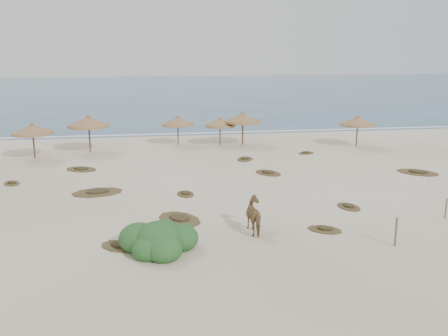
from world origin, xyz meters
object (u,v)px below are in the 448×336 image
at_px(palapa_0, 32,130).
at_px(horse, 256,216).
at_px(palapa_1, 89,122).
at_px(bush, 159,240).

xyz_separation_m(palapa_0, horse, (13.76, -18.32, -1.46)).
bearing_deg(palapa_1, palapa_0, -154.40).
distance_m(horse, bush, 4.91).
bearing_deg(palapa_0, palapa_1, 25.60).
xyz_separation_m(palapa_1, bush, (5.08, -21.86, -1.98)).
distance_m(palapa_1, horse, 22.53).
height_order(horse, bush, horse).
height_order(palapa_1, horse, palapa_1).
distance_m(palapa_0, palapa_1, 4.50).
bearing_deg(bush, palapa_1, 103.09).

